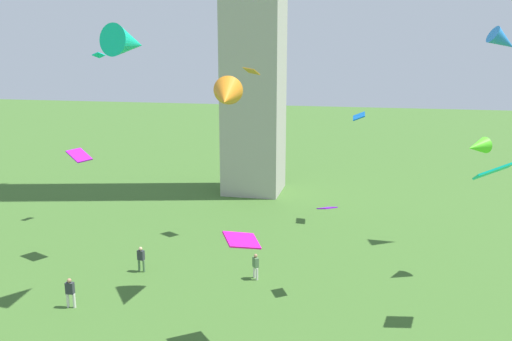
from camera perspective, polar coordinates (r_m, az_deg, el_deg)
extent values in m
cylinder|color=silver|center=(30.44, -0.19, -11.33)|extent=(0.14, 0.14, 0.75)
cylinder|color=silver|center=(30.17, 0.11, -11.57)|extent=(0.14, 0.14, 0.75)
cube|color=#51754C|center=(30.03, -0.04, -10.28)|extent=(0.44, 0.46, 0.59)
sphere|color=#A37556|center=(29.87, -0.04, -9.57)|extent=(0.22, 0.22, 0.22)
cylinder|color=#51754C|center=(31.92, -12.51, -10.45)|extent=(0.14, 0.14, 0.76)
cylinder|color=#51754C|center=(32.12, -13.02, -10.33)|extent=(0.14, 0.14, 0.76)
cube|color=#2D3338|center=(31.76, -12.83, -9.27)|extent=(0.45, 0.31, 0.60)
sphere|color=#D8AD84|center=(31.61, -12.86, -8.58)|extent=(0.22, 0.22, 0.22)
cylinder|color=silver|center=(28.79, -19.78, -13.62)|extent=(0.15, 0.15, 0.78)
cylinder|color=silver|center=(28.96, -20.41, -13.51)|extent=(0.15, 0.15, 0.78)
cube|color=#2D3338|center=(28.58, -20.21, -12.31)|extent=(0.43, 0.26, 0.62)
sphere|color=#A37556|center=(28.41, -20.28, -11.53)|extent=(0.23, 0.23, 0.23)
cube|color=orange|center=(35.26, -0.53, 11.13)|extent=(1.27, 1.18, 0.55)
cube|color=#0B58B4|center=(39.26, 11.51, 6.01)|extent=(0.93, 1.36, 0.62)
cube|color=#A816CA|center=(33.52, -19.28, 1.63)|extent=(1.75, 1.56, 0.68)
cube|color=#740FCC|center=(27.34, 7.99, -4.20)|extent=(1.16, 1.23, 0.34)
cube|color=#F10FA2|center=(22.57, -1.61, -7.85)|extent=(1.78, 1.80, 0.78)
cube|color=#09D1DC|center=(40.50, -17.28, 12.29)|extent=(0.73, 0.88, 0.47)
cone|color=blue|center=(37.29, 26.06, 12.97)|extent=(2.30, 1.70, 1.88)
cube|color=#0CCCA9|center=(25.82, 25.16, -0.04)|extent=(1.62, 1.42, 1.16)
cone|color=#0DC59B|center=(26.32, -14.23, 13.77)|extent=(2.07, 2.66, 1.81)
cone|color=orange|center=(25.74, -3.35, 8.36)|extent=(1.97, 2.68, 1.95)
cone|color=#59EF28|center=(31.17, 23.63, 2.47)|extent=(1.66, 1.61, 1.02)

